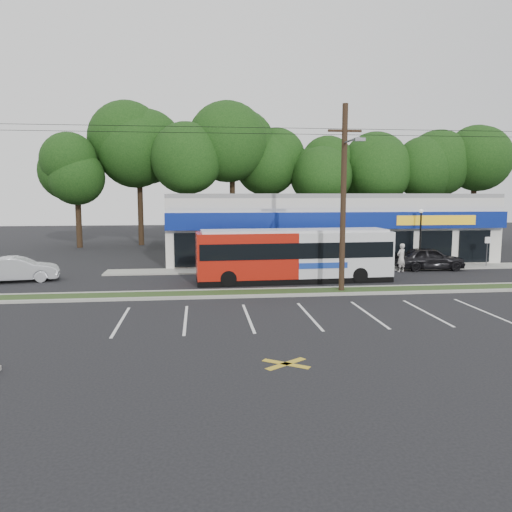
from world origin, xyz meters
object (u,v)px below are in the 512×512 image
object	(u,v)px
car_dark	(429,258)
car_silver	(18,269)
lamp_post	(420,231)
metrobus	(294,254)
utility_pole	(341,192)
sign_post	(487,246)
pedestrian_a	(401,258)
pedestrian_b	(311,258)

from	to	relation	value
car_dark	car_silver	bearing A→B (deg)	96.06
lamp_post	car_dark	bearing A→B (deg)	-63.78
metrobus	lamp_post	bearing A→B (deg)	21.09
utility_pole	car_dark	xyz separation A→B (m)	(8.55, 7.11, -4.60)
car_dark	utility_pole	bearing A→B (deg)	132.34
sign_post	pedestrian_a	world-z (taller)	sign_post
pedestrian_a	pedestrian_b	xyz separation A→B (m)	(-6.00, 1.22, -0.09)
lamp_post	pedestrian_b	distance (m)	8.20
sign_post	car_silver	bearing A→B (deg)	-176.06
metrobus	pedestrian_a	size ratio (longest dim) A/B	6.10
car_dark	pedestrian_a	distance (m)	2.50
utility_pole	metrobus	size ratio (longest dim) A/B	4.19
pedestrian_a	pedestrian_b	distance (m)	6.12
metrobus	car_dark	world-z (taller)	metrobus
metrobus	pedestrian_b	world-z (taller)	metrobus
lamp_post	pedestrian_b	bearing A→B (deg)	-177.85
car_silver	pedestrian_a	bearing A→B (deg)	-98.62
lamp_post	pedestrian_a	bearing A→B (deg)	-142.83
sign_post	car_dark	distance (m)	4.71
utility_pole	pedestrian_b	world-z (taller)	utility_pole
metrobus	car_dark	distance (m)	10.94
sign_post	lamp_post	bearing A→B (deg)	177.42
utility_pole	pedestrian_b	distance (m)	8.82
sign_post	metrobus	bearing A→B (deg)	-164.74
metrobus	pedestrian_b	bearing A→B (deg)	61.84
lamp_post	sign_post	size ratio (longest dim) A/B	1.91
sign_post	metrobus	xyz separation A→B (m)	(-14.94, -4.07, 0.13)
lamp_post	car_silver	distance (m)	26.81
lamp_post	metrobus	xyz separation A→B (m)	(-9.94, -4.30, -0.98)
car_silver	utility_pole	bearing A→B (deg)	-117.19
lamp_post	pedestrian_b	world-z (taller)	lamp_post
utility_pole	lamp_post	bearing A→B (deg)	43.95
car_dark	pedestrian_b	size ratio (longest dim) A/B	2.67
lamp_post	metrobus	size ratio (longest dim) A/B	0.36
car_silver	pedestrian_b	world-z (taller)	pedestrian_b
utility_pole	car_silver	bearing A→B (deg)	163.50
car_dark	sign_post	bearing A→B (deg)	-80.71
metrobus	pedestrian_b	xyz separation A→B (m)	(1.94, 4.00, -0.80)
car_dark	pedestrian_a	size ratio (longest dim) A/B	2.43
utility_pole	metrobus	world-z (taller)	utility_pole
sign_post	pedestrian_b	bearing A→B (deg)	-179.67
utility_pole	car_silver	size ratio (longest dim) A/B	10.81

